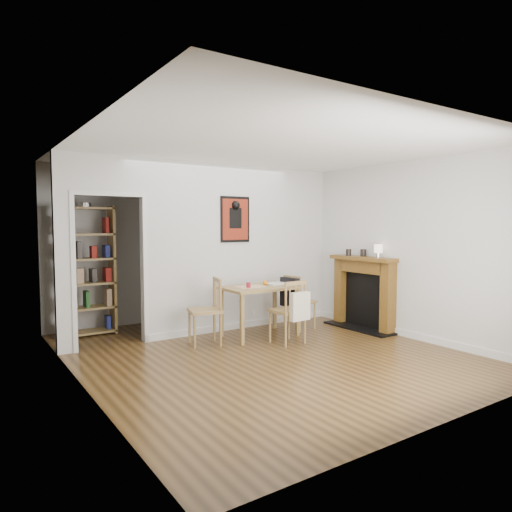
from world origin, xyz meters
TOP-DOWN VIEW (x-y plane):
  - ground at (0.00, 0.00)m, footprint 5.20×5.20m
  - room_shell at (0.10, 1.34)m, footprint 5.20×5.20m
  - dining_table at (0.47, 0.75)m, footprint 1.10×0.70m
  - chair_left at (-0.44, 0.77)m, footprint 0.57×0.57m
  - chair_right at (1.24, 0.77)m, footprint 0.54×0.48m
  - chair_front at (0.57, 0.18)m, footprint 0.47×0.52m
  - bookshelf at (-1.66, 2.27)m, footprint 0.82×0.33m
  - fireplace at (2.16, 0.25)m, footprint 0.45×1.25m
  - red_glass at (0.24, 0.70)m, footprint 0.06×0.06m
  - orange_fruit at (0.62, 0.81)m, footprint 0.07×0.07m
  - placemat at (0.33, 0.78)m, footprint 0.45×0.36m
  - notebook at (0.82, 0.82)m, footprint 0.36×0.28m
  - mantel_lamp at (2.14, -0.04)m, footprint 0.13×0.13m
  - ceramic_jar_a at (2.18, 0.30)m, footprint 0.09×0.09m
  - ceramic_jar_b at (2.06, 0.51)m, footprint 0.09×0.09m

SIDE VIEW (x-z plane):
  - ground at x=0.00m, z-range 0.00..0.00m
  - chair_right at x=1.24m, z-range 0.02..0.89m
  - chair_front at x=0.57m, z-range 0.01..0.91m
  - chair_left at x=-0.44m, z-range 0.00..0.93m
  - fireplace at x=2.16m, z-range 0.04..1.20m
  - dining_table at x=0.47m, z-range 0.29..1.04m
  - placemat at x=0.33m, z-range 0.75..0.76m
  - notebook at x=0.82m, z-range 0.75..0.77m
  - orange_fruit at x=0.62m, z-range 0.75..0.82m
  - red_glass at x=0.24m, z-range 0.75..0.83m
  - bookshelf at x=-1.66m, z-range -0.01..1.94m
  - ceramic_jar_b at x=2.06m, z-range 1.16..1.27m
  - ceramic_jar_a at x=2.18m, z-range 1.16..1.27m
  - mantel_lamp at x=2.14m, z-range 1.18..1.39m
  - room_shell at x=0.10m, z-range -1.30..3.90m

